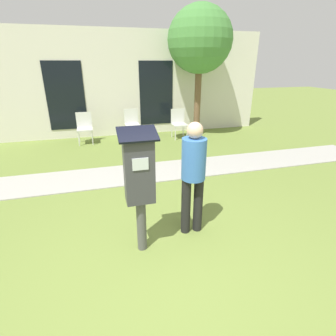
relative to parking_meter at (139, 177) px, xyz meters
name	(u,v)px	position (x,y,z in m)	size (l,w,h in m)	color
ground_plane	(165,273)	(0.18, -0.50, -1.02)	(40.00, 40.00, 0.00)	olive
sidewalk	(130,174)	(0.18, 2.44, -1.01)	(12.00, 1.10, 0.02)	#A3A099
building_facade	(112,85)	(0.18, 5.98, 0.58)	(10.00, 0.26, 3.20)	silver
parking_meter	(139,177)	(0.00, 0.00, 0.00)	(0.44, 0.31, 1.59)	#4C4C4C
person_standing	(193,171)	(0.75, 0.20, -0.09)	(0.32, 0.32, 1.58)	black
outdoor_chair_left	(84,125)	(-0.76, 5.20, -0.49)	(0.44, 0.44, 0.90)	silver
outdoor_chair_middle	(132,121)	(0.67, 5.40, -0.49)	(0.44, 0.44, 0.90)	silver
outdoor_chair_right	(179,121)	(2.09, 5.02, -0.49)	(0.44, 0.44, 0.90)	silver
tree	(200,40)	(2.74, 5.14, 1.83)	(1.90, 1.90, 3.82)	brown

